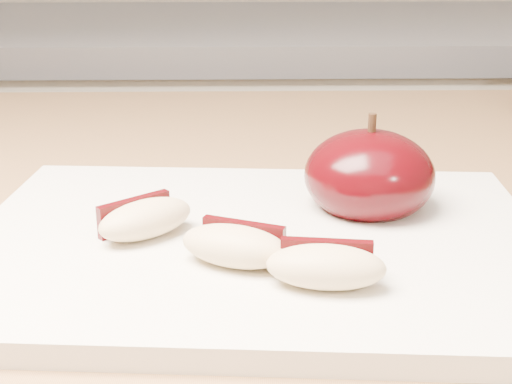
{
  "coord_description": "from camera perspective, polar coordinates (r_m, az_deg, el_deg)",
  "views": [
    {
      "loc": [
        0.04,
        0.01,
        1.07
      ],
      "look_at": [
        0.05,
        0.38,
        0.94
      ],
      "focal_mm": 50.0,
      "sensor_mm": 36.0,
      "label": 1
    }
  ],
  "objects": [
    {
      "name": "back_cabinet",
      "position": [
        1.33,
        -2.92,
        -6.82
      ],
      "size": [
        2.4,
        0.62,
        0.94
      ],
      "color": "silver",
      "rests_on": "ground"
    },
    {
      "name": "cutting_board",
      "position": [
        0.4,
        -0.0,
        -4.23
      ],
      "size": [
        0.34,
        0.26,
        0.01
      ],
      "primitive_type": "cube",
      "rotation": [
        0.0,
        0.0,
        -0.07
      ],
      "color": "silver",
      "rests_on": "island_counter"
    },
    {
      "name": "apple_half",
      "position": [
        0.44,
        9.04,
        1.31
      ],
      "size": [
        0.08,
        0.08,
        0.07
      ],
      "rotation": [
        0.0,
        0.0,
        0.0
      ],
      "color": "black",
      "rests_on": "cutting_board"
    },
    {
      "name": "apple_wedge_a",
      "position": [
        0.4,
        -8.91,
        -2.1
      ],
      "size": [
        0.06,
        0.06,
        0.02
      ],
      "rotation": [
        0.0,
        0.0,
        0.68
      ],
      "color": "#D7BA88",
      "rests_on": "cutting_board"
    },
    {
      "name": "apple_wedge_b",
      "position": [
        0.36,
        -1.63,
        -4.28
      ],
      "size": [
        0.06,
        0.05,
        0.02
      ],
      "rotation": [
        0.0,
        0.0,
        -0.4
      ],
      "color": "#D7BA88",
      "rests_on": "cutting_board"
    },
    {
      "name": "apple_wedge_c",
      "position": [
        0.34,
        5.62,
        -5.89
      ],
      "size": [
        0.06,
        0.04,
        0.02
      ],
      "rotation": [
        0.0,
        0.0,
        -0.14
      ],
      "color": "#D7BA88",
      "rests_on": "cutting_board"
    }
  ]
}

